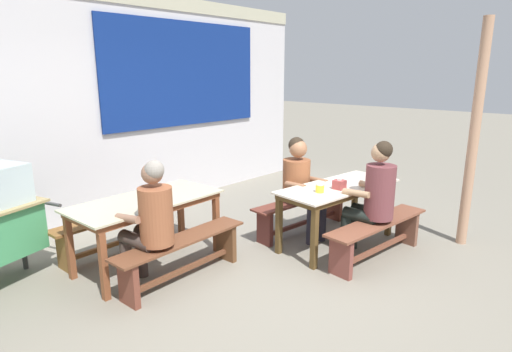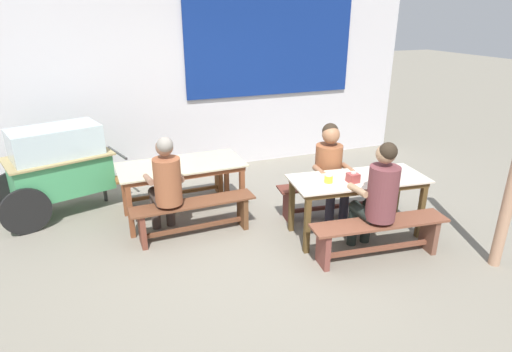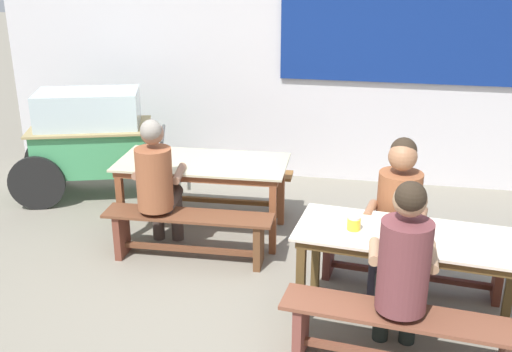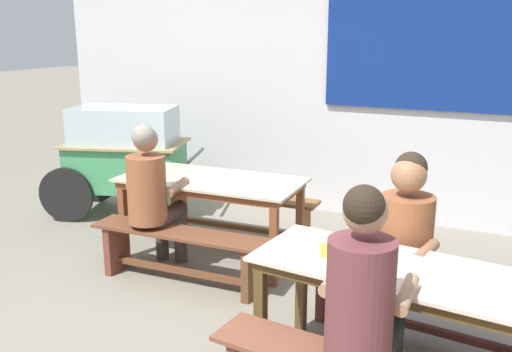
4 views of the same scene
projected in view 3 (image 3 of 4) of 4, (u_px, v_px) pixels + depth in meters
The scene contains 14 objects.
ground_plane at pixel (261, 299), 4.69m from camera, with size 40.00×40.00×0.00m, color gray.
backdrop_wall at pixel (313, 39), 6.69m from camera, with size 7.25×0.23×3.07m.
dining_table_far at pixel (203, 169), 5.57m from camera, with size 1.57×0.79×0.72m.
dining_table_near at pixel (411, 245), 4.16m from camera, with size 1.63×0.81×0.72m.
bench_far_back at pixel (217, 183), 6.20m from camera, with size 1.56×0.31×0.43m.
bench_far_front at pixel (189, 230), 5.19m from camera, with size 1.47×0.34×0.43m.
bench_near_back at pixel (411, 255), 4.77m from camera, with size 1.57×0.44×0.43m.
bench_near_front at pixel (399, 333), 3.79m from camera, with size 1.53×0.47×0.43m.
food_cart at pixel (88, 135), 6.46m from camera, with size 1.74×1.15×1.16m.
person_left_back_turned at pixel (157, 180), 5.16m from camera, with size 0.44×0.58×1.25m.
person_near_front at pixel (403, 266), 3.70m from camera, with size 0.42×0.54×1.31m.
person_right_near_table at pixel (398, 207), 4.60m from camera, with size 0.49×0.59×1.23m.
tissue_box at pixel (393, 231), 4.05m from camera, with size 0.12×0.12×0.13m.
condiment_jar at pixel (354, 223), 4.18m from camera, with size 0.09×0.09×0.10m.
Camera 3 is at (0.73, -3.98, 2.55)m, focal length 42.46 mm.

